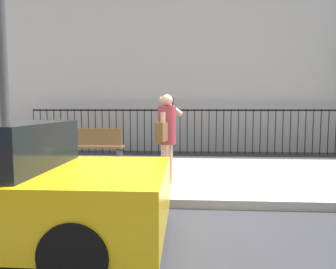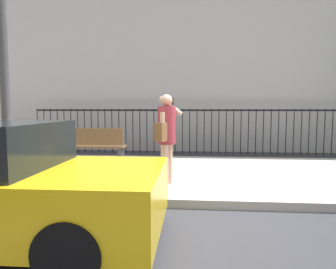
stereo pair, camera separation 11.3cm
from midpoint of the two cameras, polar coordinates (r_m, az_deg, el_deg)
name	(u,v)px [view 1 (the left image)]	position (r m, az deg, el deg)	size (l,w,h in m)	color
ground_plane	(210,210)	(4.97, 7.39, -14.00)	(60.00, 60.00, 0.00)	#333338
sidewalk	(203,175)	(7.06, 6.27, -7.61)	(28.00, 4.40, 0.15)	#B2ADA3
building_facade	(197,5)	(13.90, 5.30, 23.41)	(28.00, 4.00, 12.02)	#BCB7B2
iron_fence	(198,125)	(10.61, 5.45, 1.77)	(12.03, 0.04, 1.60)	black
pedestrian_on_phone	(166,133)	(5.67, -0.87, 0.37)	(0.53, 0.72, 1.73)	tan
street_bench	(93,145)	(8.13, -14.57, -1.96)	(1.60, 0.45, 0.95)	brown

